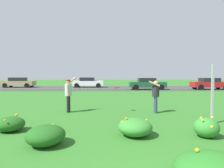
# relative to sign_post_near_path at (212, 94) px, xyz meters

# --- Properties ---
(ground_plane) EXTENTS (120.00, 120.00, 0.00)m
(ground_plane) POSITION_rel_sign_post_near_path_xyz_m (-2.88, 6.98, -1.13)
(ground_plane) COLOR #2D6B23
(highway_strip) EXTENTS (120.00, 9.69, 0.01)m
(highway_strip) POSITION_rel_sign_post_near_path_xyz_m (-2.88, 19.79, -1.12)
(highway_strip) COLOR #38383A
(highway_strip) RESTS_ON ground
(highway_center_stripe) EXTENTS (120.00, 0.16, 0.00)m
(highway_center_stripe) POSITION_rel_sign_post_near_path_xyz_m (-2.88, 19.79, -1.12)
(highway_center_stripe) COLOR yellow
(highway_center_stripe) RESTS_ON ground
(daylily_clump_front_left) EXTENTS (1.02, 1.09, 0.53)m
(daylily_clump_front_left) POSITION_rel_sign_post_near_path_xyz_m (-5.56, -2.22, -0.86)
(daylily_clump_front_left) COLOR #1E5619
(daylily_clump_front_left) RESTS_ON ground
(daylily_clump_mid_right) EXTENTS (0.93, 0.87, 0.53)m
(daylily_clump_mid_right) POSITION_rel_sign_post_near_path_xyz_m (-7.13, -0.92, -0.88)
(daylily_clump_mid_right) COLOR #1E5619
(daylily_clump_mid_right) RESTS_ON ground
(daylily_clump_front_center) EXTENTS (1.04, 1.10, 0.57)m
(daylily_clump_front_center) POSITION_rel_sign_post_near_path_xyz_m (-3.11, -1.46, -0.86)
(daylily_clump_front_center) COLOR #337F2D
(daylily_clump_front_center) RESTS_ON ground
(daylily_clump_mid_left) EXTENTS (0.73, 0.73, 0.63)m
(daylily_clump_mid_left) POSITION_rel_sign_post_near_path_xyz_m (-1.02, -1.63, -0.84)
(daylily_clump_mid_left) COLOR #337F2D
(daylily_clump_mid_left) RESTS_ON ground
(sign_post_near_path) EXTENTS (0.07, 0.10, 2.25)m
(sign_post_near_path) POSITION_rel_sign_post_near_path_xyz_m (0.00, 0.00, 0.00)
(sign_post_near_path) COLOR #93969B
(sign_post_near_path) RESTS_ON ground
(person_thrower_red_cap_gray_shirt) EXTENTS (0.52, 0.50, 1.73)m
(person_thrower_red_cap_gray_shirt) POSITION_rel_sign_post_near_path_xyz_m (-5.89, 2.40, -0.14)
(person_thrower_red_cap_gray_shirt) COLOR #B2B2B7
(person_thrower_red_cap_gray_shirt) RESTS_ON ground
(person_catcher_dark_shirt) EXTENTS (0.54, 0.50, 1.57)m
(person_catcher_dark_shirt) POSITION_rel_sign_post_near_path_xyz_m (-1.64, 2.16, -0.19)
(person_catcher_dark_shirt) COLOR #232328
(person_catcher_dark_shirt) RESTS_ON ground
(frisbee_red) EXTENTS (0.26, 0.26, 0.08)m
(frisbee_red) POSITION_rel_sign_post_near_path_xyz_m (-3.51, 2.34, 0.09)
(frisbee_red) COLOR red
(car_tan_leftmost) EXTENTS (4.50, 2.00, 1.45)m
(car_tan_leftmost) POSITION_rel_sign_post_near_path_xyz_m (-17.12, 21.96, -0.39)
(car_tan_leftmost) COLOR #937F60
(car_tan_leftmost) RESTS_ON ground
(car_white_center_left) EXTENTS (4.50, 2.00, 1.45)m
(car_white_center_left) POSITION_rel_sign_post_near_path_xyz_m (-6.98, 21.96, -0.39)
(car_white_center_left) COLOR silver
(car_white_center_left) RESTS_ON ground
(car_dark_green_center_right) EXTENTS (4.50, 2.00, 1.45)m
(car_dark_green_center_right) POSITION_rel_sign_post_near_path_xyz_m (0.92, 17.61, -0.39)
(car_dark_green_center_right) COLOR #194C2D
(car_dark_green_center_right) RESTS_ON ground
(car_red_rightmost) EXTENTS (4.50, 2.00, 1.45)m
(car_red_rightmost) POSITION_rel_sign_post_near_path_xyz_m (8.88, 17.61, -0.39)
(car_red_rightmost) COLOR maroon
(car_red_rightmost) RESTS_ON ground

